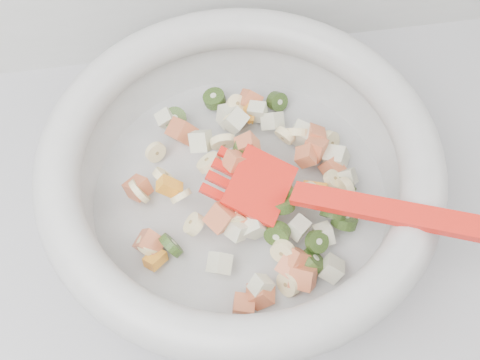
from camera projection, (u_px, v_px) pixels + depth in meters
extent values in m
cube|color=#97969B|center=(225.00, 359.00, 1.02)|extent=(2.00, 0.60, 0.90)
cylinder|color=#B8B8B6|center=(240.00, 198.00, 0.65)|extent=(0.33, 0.33, 0.02)
torus|color=#B8B8B6|center=(240.00, 161.00, 0.59)|extent=(0.40, 0.40, 0.04)
cylinder|color=beige|center=(344.00, 190.00, 0.62)|extent=(0.02, 0.04, 0.03)
cylinder|color=beige|center=(234.00, 223.00, 0.59)|extent=(0.03, 0.01, 0.03)
cylinder|color=beige|center=(285.00, 136.00, 0.65)|extent=(0.03, 0.03, 0.03)
cylinder|color=beige|center=(149.00, 245.00, 0.59)|extent=(0.03, 0.03, 0.03)
cylinder|color=beige|center=(283.00, 251.00, 0.58)|extent=(0.03, 0.02, 0.03)
cylinder|color=beige|center=(164.00, 177.00, 0.62)|extent=(0.03, 0.03, 0.03)
cylinder|color=beige|center=(194.00, 224.00, 0.59)|extent=(0.02, 0.03, 0.03)
cylinder|color=beige|center=(156.00, 152.00, 0.65)|extent=(0.03, 0.02, 0.03)
cylinder|color=beige|center=(237.00, 105.00, 0.68)|extent=(0.03, 0.03, 0.02)
cylinder|color=beige|center=(296.00, 133.00, 0.66)|extent=(0.04, 0.02, 0.04)
cylinder|color=beige|center=(243.00, 180.00, 0.59)|extent=(0.03, 0.03, 0.02)
cylinder|color=beige|center=(209.00, 163.00, 0.62)|extent=(0.03, 0.03, 0.03)
cylinder|color=beige|center=(288.00, 284.00, 0.58)|extent=(0.02, 0.04, 0.04)
cylinder|color=beige|center=(181.00, 196.00, 0.60)|extent=(0.02, 0.02, 0.03)
cylinder|color=beige|center=(234.00, 117.00, 0.67)|extent=(0.03, 0.02, 0.03)
cylinder|color=beige|center=(223.00, 142.00, 0.63)|extent=(0.03, 0.01, 0.03)
cylinder|color=beige|center=(333.00, 180.00, 0.63)|extent=(0.03, 0.03, 0.02)
cylinder|color=beige|center=(329.00, 143.00, 0.66)|extent=(0.04, 0.03, 0.04)
cylinder|color=beige|center=(140.00, 191.00, 0.62)|extent=(0.02, 0.04, 0.04)
cylinder|color=beige|center=(311.00, 195.00, 0.61)|extent=(0.03, 0.03, 0.03)
cube|color=#D76B44|center=(149.00, 243.00, 0.60)|extent=(0.04, 0.03, 0.03)
cube|color=#D76B44|center=(306.00, 156.00, 0.63)|extent=(0.03, 0.02, 0.03)
cube|color=#D76B44|center=(260.00, 294.00, 0.58)|extent=(0.03, 0.03, 0.03)
cube|color=#D76B44|center=(332.00, 168.00, 0.64)|extent=(0.03, 0.03, 0.03)
cube|color=#D76B44|center=(222.00, 217.00, 0.58)|extent=(0.04, 0.04, 0.04)
cube|color=#D76B44|center=(303.00, 277.00, 0.58)|extent=(0.03, 0.04, 0.03)
cube|color=#D76B44|center=(182.00, 131.00, 0.66)|extent=(0.04, 0.03, 0.04)
cube|color=#D76B44|center=(315.00, 148.00, 0.64)|extent=(0.03, 0.04, 0.03)
cube|color=#D76B44|center=(250.00, 100.00, 0.68)|extent=(0.03, 0.03, 0.03)
cube|color=#D76B44|center=(248.00, 146.00, 0.62)|extent=(0.03, 0.02, 0.03)
cube|color=#D76B44|center=(237.00, 219.00, 0.59)|extent=(0.02, 0.02, 0.03)
cube|color=#D76B44|center=(315.00, 136.00, 0.66)|extent=(0.03, 0.03, 0.03)
cube|color=#D76B44|center=(138.00, 188.00, 0.62)|extent=(0.03, 0.03, 0.03)
cube|color=#D76B44|center=(235.00, 162.00, 0.60)|extent=(0.03, 0.03, 0.03)
cube|color=#D76B44|center=(307.00, 153.00, 0.64)|extent=(0.02, 0.03, 0.03)
cube|color=#D76B44|center=(288.00, 268.00, 0.58)|extent=(0.03, 0.03, 0.03)
cube|color=#D76B44|center=(296.00, 258.00, 0.58)|extent=(0.03, 0.03, 0.03)
cube|color=#D76B44|center=(244.00, 306.00, 0.57)|extent=(0.03, 0.03, 0.02)
cylinder|color=#56872D|center=(282.00, 204.00, 0.59)|extent=(0.03, 0.03, 0.02)
cylinder|color=#56872D|center=(171.00, 245.00, 0.59)|extent=(0.03, 0.04, 0.04)
cylinder|color=#56872D|center=(279.00, 192.00, 0.61)|extent=(0.04, 0.04, 0.03)
cylinder|color=#56872D|center=(333.00, 214.00, 0.61)|extent=(0.04, 0.03, 0.03)
cylinder|color=#56872D|center=(277.00, 101.00, 0.69)|extent=(0.03, 0.03, 0.03)
cylinder|color=#56872D|center=(277.00, 234.00, 0.59)|extent=(0.04, 0.02, 0.04)
cylinder|color=#56872D|center=(344.00, 187.00, 0.63)|extent=(0.03, 0.03, 0.03)
cylinder|color=#56872D|center=(344.00, 221.00, 0.61)|extent=(0.04, 0.04, 0.03)
cylinder|color=#56872D|center=(175.00, 119.00, 0.68)|extent=(0.03, 0.03, 0.02)
cylinder|color=#56872D|center=(312.00, 261.00, 0.59)|extent=(0.03, 0.03, 0.03)
cylinder|color=#56872D|center=(214.00, 99.00, 0.69)|extent=(0.03, 0.03, 0.02)
cylinder|color=#56872D|center=(317.00, 242.00, 0.59)|extent=(0.03, 0.03, 0.02)
cylinder|color=#56872D|center=(245.00, 149.00, 0.62)|extent=(0.03, 0.03, 0.02)
cube|color=beige|center=(219.00, 263.00, 0.58)|extent=(0.03, 0.03, 0.03)
cube|color=beige|center=(237.00, 230.00, 0.58)|extent=(0.03, 0.03, 0.02)
cube|color=beige|center=(348.00, 177.00, 0.63)|extent=(0.02, 0.02, 0.03)
cube|color=beige|center=(272.00, 121.00, 0.67)|extent=(0.03, 0.03, 0.03)
cube|color=beige|center=(324.00, 234.00, 0.60)|extent=(0.02, 0.03, 0.03)
cube|color=beige|center=(332.00, 269.00, 0.59)|extent=(0.03, 0.03, 0.03)
cube|color=beige|center=(336.00, 158.00, 0.65)|extent=(0.03, 0.03, 0.03)
cube|color=beige|center=(166.00, 118.00, 0.67)|extent=(0.03, 0.02, 0.03)
cube|color=beige|center=(201.00, 141.00, 0.64)|extent=(0.03, 0.03, 0.03)
cube|color=beige|center=(255.00, 224.00, 0.59)|extent=(0.03, 0.03, 0.03)
cube|color=beige|center=(258.00, 112.00, 0.68)|extent=(0.03, 0.02, 0.02)
cube|color=beige|center=(301.00, 134.00, 0.66)|extent=(0.03, 0.03, 0.03)
cube|color=beige|center=(261.00, 285.00, 0.57)|extent=(0.03, 0.02, 0.03)
cube|color=beige|center=(235.00, 121.00, 0.66)|extent=(0.03, 0.03, 0.03)
cube|color=beige|center=(228.00, 116.00, 0.67)|extent=(0.03, 0.03, 0.03)
cube|color=beige|center=(298.00, 228.00, 0.59)|extent=(0.03, 0.03, 0.02)
cube|color=beige|center=(312.00, 196.00, 0.61)|extent=(0.02, 0.02, 0.02)
cube|color=orange|center=(249.00, 112.00, 0.68)|extent=(0.02, 0.03, 0.02)
cube|color=orange|center=(252.00, 111.00, 0.68)|extent=(0.03, 0.03, 0.02)
cube|color=orange|center=(314.00, 191.00, 0.62)|extent=(0.03, 0.03, 0.02)
cube|color=orange|center=(155.00, 259.00, 0.59)|extent=(0.03, 0.03, 0.02)
cube|color=orange|center=(170.00, 187.00, 0.61)|extent=(0.03, 0.02, 0.03)
cube|color=red|center=(260.00, 186.00, 0.59)|extent=(0.08, 0.09, 0.03)
cube|color=red|center=(232.00, 156.00, 0.61)|extent=(0.03, 0.02, 0.01)
cube|color=red|center=(226.00, 168.00, 0.60)|extent=(0.03, 0.02, 0.01)
cube|color=red|center=(220.00, 181.00, 0.60)|extent=(0.03, 0.02, 0.01)
cube|color=red|center=(214.00, 193.00, 0.59)|extent=(0.03, 0.02, 0.01)
cube|color=red|center=(402.00, 214.00, 0.53)|extent=(0.19, 0.12, 0.06)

